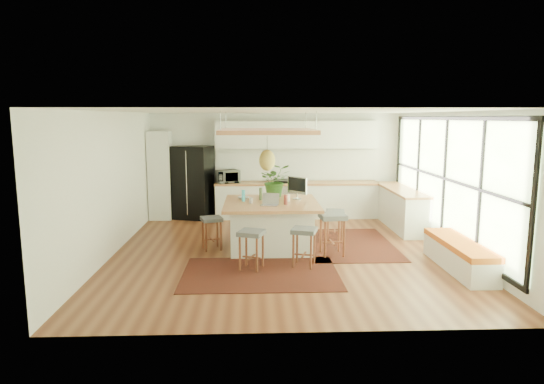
{
  "coord_description": "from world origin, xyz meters",
  "views": [
    {
      "loc": [
        -0.57,
        -8.87,
        2.59
      ],
      "look_at": [
        -0.2,
        0.5,
        1.1
      ],
      "focal_mm": 31.1,
      "sensor_mm": 36.0,
      "label": 1
    }
  ],
  "objects_px": {
    "microwave": "(227,175)",
    "island_plant": "(275,184)",
    "stool_left_side": "(212,232)",
    "monitor": "(297,187)",
    "stool_near_left": "(251,249)",
    "stool_near_right": "(304,247)",
    "fridge": "(193,183)",
    "stool_right_back": "(335,224)",
    "island": "(271,225)",
    "laptop": "(270,199)",
    "stool_right_front": "(332,237)"
  },
  "relations": [
    {
      "from": "stool_near_left",
      "to": "stool_left_side",
      "type": "relative_size",
      "value": 1.05
    },
    {
      "from": "fridge",
      "to": "stool_right_back",
      "type": "xyz_separation_m",
      "value": [
        3.28,
        -2.39,
        -0.57
      ]
    },
    {
      "from": "stool_right_back",
      "to": "stool_left_side",
      "type": "relative_size",
      "value": 1.0
    },
    {
      "from": "microwave",
      "to": "island_plant",
      "type": "bearing_deg",
      "value": -84.12
    },
    {
      "from": "island",
      "to": "microwave",
      "type": "xyz_separation_m",
      "value": [
        -1.02,
        2.84,
        0.66
      ]
    },
    {
      "from": "island",
      "to": "stool_left_side",
      "type": "xyz_separation_m",
      "value": [
        -1.18,
        -0.09,
        -0.11
      ]
    },
    {
      "from": "stool_near_right",
      "to": "laptop",
      "type": "relative_size",
      "value": 2.0
    },
    {
      "from": "laptop",
      "to": "monitor",
      "type": "distance_m",
      "value": 0.91
    },
    {
      "from": "monitor",
      "to": "island_plant",
      "type": "xyz_separation_m",
      "value": [
        -0.43,
        0.3,
        0.01
      ]
    },
    {
      "from": "stool_left_side",
      "to": "monitor",
      "type": "height_order",
      "value": "monitor"
    },
    {
      "from": "laptop",
      "to": "island_plant",
      "type": "bearing_deg",
      "value": 96.39
    },
    {
      "from": "stool_near_right",
      "to": "microwave",
      "type": "relative_size",
      "value": 1.18
    },
    {
      "from": "stool_right_front",
      "to": "stool_left_side",
      "type": "relative_size",
      "value": 1.22
    },
    {
      "from": "monitor",
      "to": "microwave",
      "type": "height_order",
      "value": "monitor"
    },
    {
      "from": "stool_left_side",
      "to": "fridge",
      "type": "bearing_deg",
      "value": 103.7
    },
    {
      "from": "monitor",
      "to": "stool_left_side",
      "type": "bearing_deg",
      "value": -120.97
    },
    {
      "from": "monitor",
      "to": "microwave",
      "type": "relative_size",
      "value": 0.87
    },
    {
      "from": "fridge",
      "to": "island",
      "type": "distance_m",
      "value": 3.5
    },
    {
      "from": "stool_right_front",
      "to": "island_plant",
      "type": "xyz_separation_m",
      "value": [
        -1.03,
        1.17,
        0.85
      ]
    },
    {
      "from": "island_plant",
      "to": "fridge",
      "type": "bearing_deg",
      "value": 131.25
    },
    {
      "from": "microwave",
      "to": "laptop",
      "type": "bearing_deg",
      "value": -94.07
    },
    {
      "from": "fridge",
      "to": "island",
      "type": "height_order",
      "value": "fridge"
    },
    {
      "from": "stool_near_left",
      "to": "laptop",
      "type": "distance_m",
      "value": 1.25
    },
    {
      "from": "monitor",
      "to": "laptop",
      "type": "bearing_deg",
      "value": -84.71
    },
    {
      "from": "stool_near_right",
      "to": "laptop",
      "type": "distance_m",
      "value": 1.25
    },
    {
      "from": "microwave",
      "to": "stool_near_right",
      "type": "bearing_deg",
      "value": -90.2
    },
    {
      "from": "island_plant",
      "to": "stool_right_back",
      "type": "bearing_deg",
      "value": -4.13
    },
    {
      "from": "laptop",
      "to": "monitor",
      "type": "bearing_deg",
      "value": 64.6
    },
    {
      "from": "stool_near_right",
      "to": "stool_left_side",
      "type": "distance_m",
      "value": 2.06
    },
    {
      "from": "island",
      "to": "fridge",
      "type": "bearing_deg",
      "value": 123.34
    },
    {
      "from": "stool_left_side",
      "to": "stool_right_back",
      "type": "bearing_deg",
      "value": 13.27
    },
    {
      "from": "island",
      "to": "laptop",
      "type": "distance_m",
      "value": 0.7
    },
    {
      "from": "fridge",
      "to": "monitor",
      "type": "height_order",
      "value": "fridge"
    },
    {
      "from": "fridge",
      "to": "laptop",
      "type": "relative_size",
      "value": 5.42
    },
    {
      "from": "stool_near_left",
      "to": "island_plant",
      "type": "relative_size",
      "value": 0.98
    },
    {
      "from": "stool_near_right",
      "to": "laptop",
      "type": "height_order",
      "value": "laptop"
    },
    {
      "from": "fridge",
      "to": "stool_right_front",
      "type": "xyz_separation_m",
      "value": [
        3.04,
        -3.47,
        -0.57
      ]
    },
    {
      "from": "stool_left_side",
      "to": "microwave",
      "type": "relative_size",
      "value": 1.12
    },
    {
      "from": "island",
      "to": "microwave",
      "type": "relative_size",
      "value": 3.17
    },
    {
      "from": "fridge",
      "to": "laptop",
      "type": "bearing_deg",
      "value": -43.19
    },
    {
      "from": "stool_near_right",
      "to": "microwave",
      "type": "bearing_deg",
      "value": 110.79
    },
    {
      "from": "stool_left_side",
      "to": "stool_near_left",
      "type": "bearing_deg",
      "value": -58.05
    },
    {
      "from": "island",
      "to": "stool_near_left",
      "type": "relative_size",
      "value": 2.71
    },
    {
      "from": "stool_right_back",
      "to": "island",
      "type": "bearing_deg",
      "value": -159.69
    },
    {
      "from": "stool_near_left",
      "to": "stool_near_right",
      "type": "height_order",
      "value": "stool_near_right"
    },
    {
      "from": "island",
      "to": "stool_near_right",
      "type": "relative_size",
      "value": 2.69
    },
    {
      "from": "stool_right_front",
      "to": "microwave",
      "type": "distance_m",
      "value": 4.1
    },
    {
      "from": "stool_left_side",
      "to": "monitor",
      "type": "bearing_deg",
      "value": 12.96
    },
    {
      "from": "fridge",
      "to": "stool_right_front",
      "type": "relative_size",
      "value": 2.34
    },
    {
      "from": "island_plant",
      "to": "microwave",
      "type": "bearing_deg",
      "value": 116.86
    }
  ]
}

